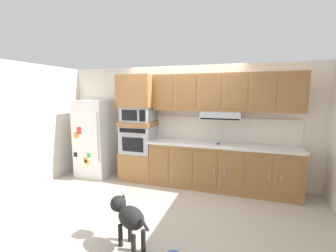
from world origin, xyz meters
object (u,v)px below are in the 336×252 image
(refrigerator, at_px, (95,138))
(dog, at_px, (128,216))
(screwdriver, at_px, (218,144))
(built_in_oven, at_px, (138,139))
(microwave, at_px, (138,114))

(refrigerator, height_order, dog, refrigerator)
(refrigerator, bearing_deg, dog, -46.84)
(screwdriver, bearing_deg, dog, -111.49)
(built_in_oven, xyz_separation_m, dog, (0.90, -2.19, -0.49))
(microwave, relative_size, dog, 0.88)
(built_in_oven, height_order, dog, built_in_oven)
(microwave, xyz_separation_m, screwdriver, (1.75, -0.04, -0.53))
(refrigerator, distance_m, dog, 2.95)
(microwave, relative_size, screwdriver, 3.99)
(dog, bearing_deg, built_in_oven, -39.09)
(refrigerator, bearing_deg, microwave, 3.57)
(refrigerator, relative_size, microwave, 2.73)
(screwdriver, height_order, dog, screwdriver)
(built_in_oven, xyz_separation_m, microwave, (0.00, -0.00, 0.56))
(microwave, height_order, screwdriver, microwave)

